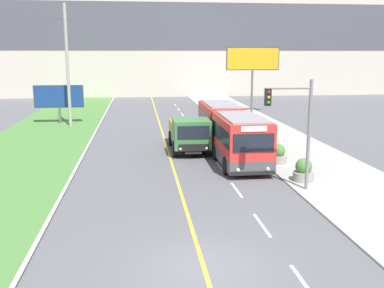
{
  "coord_description": "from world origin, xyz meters",
  "views": [
    {
      "loc": [
        -1.89,
        -12.83,
        6.56
      ],
      "look_at": [
        1.1,
        12.41,
        1.4
      ],
      "focal_mm": 42.0,
      "sensor_mm": 36.0,
      "label": 1
    }
  ],
  "objects_px": {
    "traffic_light_mast": "(296,121)",
    "billboard_large": "(253,61)",
    "billboard_small": "(59,97)",
    "city_bus": "(230,131)",
    "utility_pole_far": "(67,66)",
    "planter_round_near": "(303,171)",
    "planter_round_second": "(278,155)",
    "dump_truck": "(190,135)"
  },
  "relations": [
    {
      "from": "traffic_light_mast",
      "to": "billboard_large",
      "type": "xyz_separation_m",
      "value": [
        5.06,
        28.08,
        2.22
      ]
    },
    {
      "from": "utility_pole_far",
      "to": "planter_round_near",
      "type": "xyz_separation_m",
      "value": [
        14.57,
        -19.95,
        -4.86
      ]
    },
    {
      "from": "city_bus",
      "to": "planter_round_near",
      "type": "height_order",
      "value": "city_bus"
    },
    {
      "from": "planter_round_near",
      "to": "planter_round_second",
      "type": "distance_m",
      "value": 3.93
    },
    {
      "from": "billboard_large",
      "to": "city_bus",
      "type": "bearing_deg",
      "value": -108.19
    },
    {
      "from": "billboard_large",
      "to": "billboard_small",
      "type": "relative_size",
      "value": 1.57
    },
    {
      "from": "dump_truck",
      "to": "utility_pole_far",
      "type": "height_order",
      "value": "utility_pole_far"
    },
    {
      "from": "planter_round_near",
      "to": "traffic_light_mast",
      "type": "bearing_deg",
      "value": -127.11
    },
    {
      "from": "dump_truck",
      "to": "planter_round_second",
      "type": "xyz_separation_m",
      "value": [
        4.89,
        -3.81,
        -0.62
      ]
    },
    {
      "from": "dump_truck",
      "to": "planter_round_near",
      "type": "distance_m",
      "value": 9.24
    },
    {
      "from": "billboard_small",
      "to": "city_bus",
      "type": "bearing_deg",
      "value": -48.31
    },
    {
      "from": "utility_pole_far",
      "to": "billboard_small",
      "type": "relative_size",
      "value": 2.37
    },
    {
      "from": "utility_pole_far",
      "to": "planter_round_second",
      "type": "relative_size",
      "value": 9.28
    },
    {
      "from": "dump_truck",
      "to": "planter_round_second",
      "type": "bearing_deg",
      "value": -37.92
    },
    {
      "from": "city_bus",
      "to": "traffic_light_mast",
      "type": "xyz_separation_m",
      "value": [
        1.43,
        -8.33,
        1.92
      ]
    },
    {
      "from": "city_bus",
      "to": "billboard_large",
      "type": "height_order",
      "value": "billboard_large"
    },
    {
      "from": "dump_truck",
      "to": "planter_round_second",
      "type": "height_order",
      "value": "dump_truck"
    },
    {
      "from": "utility_pole_far",
      "to": "traffic_light_mast",
      "type": "height_order",
      "value": "utility_pole_far"
    },
    {
      "from": "city_bus",
      "to": "dump_truck",
      "type": "relative_size",
      "value": 1.99
    },
    {
      "from": "dump_truck",
      "to": "billboard_large",
      "type": "height_order",
      "value": "billboard_large"
    },
    {
      "from": "city_bus",
      "to": "traffic_light_mast",
      "type": "relative_size",
      "value": 2.35
    },
    {
      "from": "traffic_light_mast",
      "to": "planter_round_near",
      "type": "distance_m",
      "value": 3.32
    },
    {
      "from": "city_bus",
      "to": "planter_round_second",
      "type": "bearing_deg",
      "value": -51.93
    },
    {
      "from": "planter_round_near",
      "to": "planter_round_second",
      "type": "xyz_separation_m",
      "value": [
        -0.12,
        3.93,
        -0.01
      ]
    },
    {
      "from": "city_bus",
      "to": "utility_pole_far",
      "type": "height_order",
      "value": "utility_pole_far"
    },
    {
      "from": "traffic_light_mast",
      "to": "billboard_small",
      "type": "relative_size",
      "value": 1.17
    },
    {
      "from": "city_bus",
      "to": "billboard_small",
      "type": "bearing_deg",
      "value": 131.69
    },
    {
      "from": "city_bus",
      "to": "planter_round_second",
      "type": "xyz_separation_m",
      "value": [
        2.36,
        -3.02,
        -0.94
      ]
    },
    {
      "from": "billboard_large",
      "to": "planter_round_second",
      "type": "xyz_separation_m",
      "value": [
        -4.13,
        -22.77,
        -5.07
      ]
    },
    {
      "from": "city_bus",
      "to": "billboard_large",
      "type": "xyz_separation_m",
      "value": [
        6.49,
        19.75,
        4.14
      ]
    },
    {
      "from": "dump_truck",
      "to": "traffic_light_mast",
      "type": "bearing_deg",
      "value": -66.52
    },
    {
      "from": "city_bus",
      "to": "planter_round_near",
      "type": "distance_m",
      "value": 7.44
    },
    {
      "from": "city_bus",
      "to": "billboard_small",
      "type": "xyz_separation_m",
      "value": [
        -13.35,
        14.98,
        0.95
      ]
    },
    {
      "from": "planter_round_second",
      "to": "planter_round_near",
      "type": "bearing_deg",
      "value": -88.28
    },
    {
      "from": "billboard_large",
      "to": "billboard_small",
      "type": "bearing_deg",
      "value": -166.48
    },
    {
      "from": "utility_pole_far",
      "to": "planter_round_near",
      "type": "relative_size",
      "value": 9.07
    },
    {
      "from": "utility_pole_far",
      "to": "planter_round_second",
      "type": "height_order",
      "value": "utility_pole_far"
    },
    {
      "from": "utility_pole_far",
      "to": "billboard_large",
      "type": "bearing_deg",
      "value": 19.96
    },
    {
      "from": "traffic_light_mast",
      "to": "city_bus",
      "type": "bearing_deg",
      "value": 99.77
    },
    {
      "from": "traffic_light_mast",
      "to": "planter_round_near",
      "type": "bearing_deg",
      "value": 52.89
    },
    {
      "from": "dump_truck",
      "to": "billboard_large",
      "type": "xyz_separation_m",
      "value": [
        9.02,
        18.96,
        4.46
      ]
    },
    {
      "from": "city_bus",
      "to": "planter_round_second",
      "type": "height_order",
      "value": "city_bus"
    }
  ]
}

